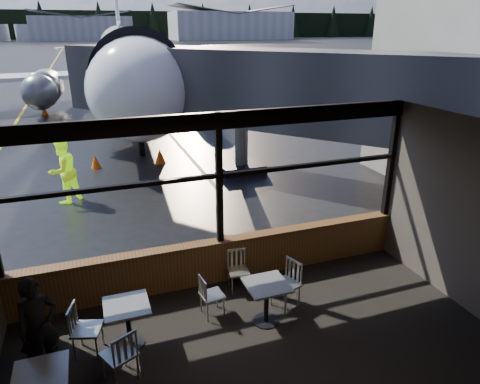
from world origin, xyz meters
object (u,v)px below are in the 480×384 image
jet_bridge (275,106)px  cafe_table_mid (129,325)px  chair_near_w (212,296)px  passenger (39,327)px  chair_near_e (286,285)px  cafe_table_near (266,303)px  airliner (122,21)px  cone_wing (44,110)px  chair_mid_s (119,355)px  cone_extra (95,161)px  chair_near_n (238,271)px  cone_nose (160,156)px  chair_mid_w (87,330)px  ground_crew (63,171)px

jet_bridge → cafe_table_mid: 9.10m
chair_near_w → passenger: size_ratio=0.51×
chair_near_e → cafe_table_near: bearing=99.6°
airliner → chair_near_w: airliner is taller
jet_bridge → cafe_table_mid: size_ratio=14.72×
airliner → passenger: (-3.76, -23.06, -4.45)m
cafe_table_near → chair_near_w: size_ratio=0.96×
passenger → cone_wing: bearing=70.8°
jet_bridge → chair_near_w: (-4.09, -6.55, -2.10)m
jet_bridge → chair_mid_s: bearing=-127.4°
cafe_table_mid → chair_near_e: 2.87m
cone_extra → cone_wing: bearing=101.7°
jet_bridge → cafe_table_near: bearing=-114.7°
chair_mid_s → passenger: bearing=125.8°
chair_near_n → cone_nose: 9.09m
cafe_table_near → chair_mid_s: bearing=-168.7°
chair_mid_w → cone_extra: size_ratio=1.77×
cafe_table_near → cafe_table_mid: 2.36m
cafe_table_mid → cone_extra: bearing=90.8°
cone_nose → cone_extra: cone_nose is taller
cafe_table_near → ground_crew: ground_crew is taller
cafe_table_near → cone_wing: cafe_table_near is taller
passenger → cone_wing: 22.35m
chair_mid_s → cone_wing: chair_mid_s is taller
cone_wing → passenger: bearing=-86.5°
chair_mid_s → jet_bridge: bearing=26.0°
jet_bridge → chair_near_e: bearing=-112.0°
cafe_table_mid → cone_extra: 10.20m
jet_bridge → chair_near_n: 7.16m
cafe_table_mid → chair_near_n: bearing=22.1°
ground_crew → cone_nose: size_ratio=3.41×
chair_near_n → cone_wing: chair_near_n is taller
chair_near_e → chair_near_n: chair_near_e is taller
chair_mid_s → chair_near_n: bearing=7.2°
chair_near_w → chair_mid_w: bearing=-89.2°
chair_mid_s → cafe_table_near: bearing=-15.3°
airliner → cone_extra: 13.90m
passenger → airliner: bearing=58.1°
chair_near_e → chair_near_w: chair_near_e is taller
airliner → cafe_table_mid: airliner is taller
chair_mid_w → cone_wing: bearing=-157.8°
chair_near_w → ground_crew: bearing=-165.5°
cafe_table_near → chair_near_n: bearing=96.4°
chair_near_w → chair_near_n: size_ratio=0.99×
cafe_table_near → passenger: (-3.62, 0.05, 0.41)m
jet_bridge → cone_wing: bearing=118.3°
chair_near_w → chair_mid_w: chair_mid_w is taller
chair_near_e → ground_crew: bearing=9.0°
chair_near_w → cone_extra: 10.04m
cafe_table_near → cone_nose: 10.20m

